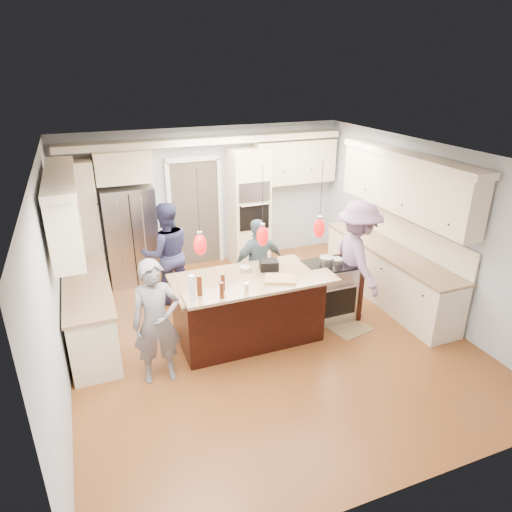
{
  "coord_description": "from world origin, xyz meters",
  "views": [
    {
      "loc": [
        -2.27,
        -5.43,
        3.8
      ],
      "look_at": [
        0.0,
        0.35,
        1.15
      ],
      "focal_mm": 32.0,
      "sensor_mm": 36.0,
      "label": 1
    }
  ],
  "objects_px": {
    "person_bar_end": "(157,322)",
    "person_far_left": "(167,253)",
    "kitchen_island": "(247,307)",
    "island_range": "(329,290)",
    "refrigerator": "(131,235)"
  },
  "relations": [
    {
      "from": "person_bar_end",
      "to": "person_far_left",
      "type": "bearing_deg",
      "value": 78.94
    },
    {
      "from": "person_bar_end",
      "to": "person_far_left",
      "type": "height_order",
      "value": "person_far_left"
    },
    {
      "from": "kitchen_island",
      "to": "island_range",
      "type": "bearing_deg",
      "value": 3.1
    },
    {
      "from": "island_range",
      "to": "person_bar_end",
      "type": "bearing_deg",
      "value": -167.94
    },
    {
      "from": "refrigerator",
      "to": "person_far_left",
      "type": "bearing_deg",
      "value": -66.6
    },
    {
      "from": "person_bar_end",
      "to": "person_far_left",
      "type": "relative_size",
      "value": 0.95
    },
    {
      "from": "kitchen_island",
      "to": "island_range",
      "type": "distance_m",
      "value": 1.41
    },
    {
      "from": "person_far_left",
      "to": "refrigerator",
      "type": "bearing_deg",
      "value": -68.12
    },
    {
      "from": "refrigerator",
      "to": "person_far_left",
      "type": "relative_size",
      "value": 1.03
    },
    {
      "from": "kitchen_island",
      "to": "island_range",
      "type": "height_order",
      "value": "kitchen_island"
    },
    {
      "from": "refrigerator",
      "to": "kitchen_island",
      "type": "relative_size",
      "value": 0.86
    },
    {
      "from": "refrigerator",
      "to": "kitchen_island",
      "type": "bearing_deg",
      "value": -63.12
    },
    {
      "from": "island_range",
      "to": "person_far_left",
      "type": "height_order",
      "value": "person_far_left"
    },
    {
      "from": "kitchen_island",
      "to": "refrigerator",
      "type": "bearing_deg",
      "value": 116.88
    },
    {
      "from": "kitchen_island",
      "to": "island_range",
      "type": "xyz_separation_m",
      "value": [
        1.41,
        0.08,
        -0.03
      ]
    }
  ]
}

